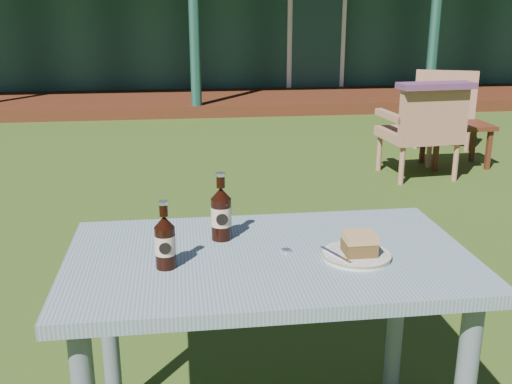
{
  "coord_description": "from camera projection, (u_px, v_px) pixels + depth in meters",
  "views": [
    {
      "loc": [
        -0.25,
        -3.23,
        1.42
      ],
      "look_at": [
        0.0,
        -1.3,
        0.82
      ],
      "focal_mm": 42.0,
      "sensor_mm": 36.0,
      "label": 1
    }
  ],
  "objects": [
    {
      "name": "ground",
      "position": [
        227.0,
        260.0,
        3.51
      ],
      "size": [
        80.0,
        80.0,
        0.0
      ],
      "primitive_type": "plane",
      "color": "#334916"
    },
    {
      "name": "cafe_table",
      "position": [
        269.0,
        284.0,
        1.81
      ],
      "size": [
        1.2,
        0.7,
        0.72
      ],
      "color": "slate",
      "rests_on": "ground"
    },
    {
      "name": "plate",
      "position": [
        356.0,
        255.0,
        1.75
      ],
      "size": [
        0.2,
        0.2,
        0.01
      ],
      "color": "silver",
      "rests_on": "cafe_table"
    },
    {
      "name": "cake_slice",
      "position": [
        359.0,
        243.0,
        1.74
      ],
      "size": [
        0.09,
        0.09,
        0.06
      ],
      "color": "#4E3619",
      "rests_on": "plate"
    },
    {
      "name": "fork",
      "position": [
        336.0,
        255.0,
        1.73
      ],
      "size": [
        0.07,
        0.13,
        0.0
      ],
      "primitive_type": "cube",
      "rotation": [
        0.0,
        0.0,
        0.4
      ],
      "color": "silver",
      "rests_on": "plate"
    },
    {
      "name": "cola_bottle_near",
      "position": [
        221.0,
        213.0,
        1.87
      ],
      "size": [
        0.06,
        0.07,
        0.22
      ],
      "color": "black",
      "rests_on": "cafe_table"
    },
    {
      "name": "cola_bottle_far",
      "position": [
        165.0,
        241.0,
        1.66
      ],
      "size": [
        0.06,
        0.06,
        0.2
      ],
      "color": "black",
      "rests_on": "cafe_table"
    },
    {
      "name": "bottle_cap",
      "position": [
        286.0,
        250.0,
        1.79
      ],
      "size": [
        0.03,
        0.03,
        0.01
      ],
      "primitive_type": "cylinder",
      "color": "silver",
      "rests_on": "cafe_table"
    },
    {
      "name": "armchair_left",
      "position": [
        423.0,
        127.0,
        5.07
      ],
      "size": [
        0.63,
        0.6,
        0.79
      ],
      "color": "#9F694F",
      "rests_on": "ground"
    },
    {
      "name": "armchair_right",
      "position": [
        444.0,
        104.0,
        6.23
      ],
      "size": [
        0.77,
        0.75,
        0.81
      ],
      "color": "#9F694F",
      "rests_on": "ground"
    },
    {
      "name": "floral_throw",
      "position": [
        436.0,
        86.0,
        4.81
      ],
      "size": [
        0.64,
        0.25,
        0.05
      ],
      "primitive_type": "cube",
      "rotation": [
        0.0,
        0.0,
        3.23
      ],
      "color": "#592F50",
      "rests_on": "armchair_left"
    },
    {
      "name": "side_table",
      "position": [
        457.0,
        130.0,
        5.49
      ],
      "size": [
        0.6,
        0.4,
        0.4
      ],
      "color": "#472011",
      "rests_on": "ground"
    }
  ]
}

